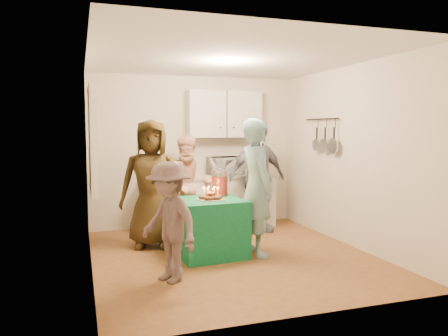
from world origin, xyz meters
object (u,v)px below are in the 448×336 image
object	(u,v)px
woman_back_left	(152,184)
punch_jar	(220,184)
woman_back_center	(189,185)
child_near_left	(169,222)
counter	(210,203)
party_table	(209,227)
man_birthday	(256,187)
woman_back_right	(257,177)
microwave	(225,166)

from	to	relation	value
woman_back_left	punch_jar	bearing A→B (deg)	-12.89
woman_back_center	woman_back_left	bearing A→B (deg)	-137.42
woman_back_left	child_near_left	size ratio (longest dim) A/B	1.37
counter	punch_jar	size ratio (longest dim) A/B	6.47
party_table	child_near_left	distance (m)	1.13
woman_back_center	party_table	bearing A→B (deg)	-87.38
party_table	man_birthday	bearing A→B (deg)	-14.78
party_table	woman_back_right	world-z (taller)	woman_back_right
woman_back_left	woman_back_center	size ratio (longest dim) A/B	1.15
woman_back_center	punch_jar	bearing A→B (deg)	-75.31
counter	woman_back_right	distance (m)	0.96
party_table	punch_jar	size ratio (longest dim) A/B	2.50
man_birthday	child_near_left	xyz separation A→B (m)	(-1.32, -0.67, -0.25)
punch_jar	man_birthday	distance (m)	0.55
microwave	woman_back_right	xyz separation A→B (m)	(0.38, -0.51, -0.16)
microwave	counter	bearing A→B (deg)	167.34
punch_jar	microwave	bearing A→B (deg)	68.36
microwave	punch_jar	size ratio (longest dim) A/B	1.63
woman_back_right	punch_jar	bearing A→B (deg)	-149.11
party_table	counter	bearing A→B (deg)	72.89
child_near_left	party_table	bearing A→B (deg)	113.25
woman_back_left	woman_back_right	size ratio (longest dim) A/B	1.01
woman_back_left	woman_back_right	world-z (taller)	woman_back_left
man_birthday	woman_back_right	distance (m)	1.34
woman_back_left	man_birthday	bearing A→B (deg)	-18.68
counter	woman_back_center	size ratio (longest dim) A/B	1.38
woman_back_center	woman_back_right	xyz separation A→B (m)	(1.11, -0.16, 0.11)
child_near_left	woman_back_left	bearing A→B (deg)	151.70
woman_back_right	child_near_left	size ratio (longest dim) A/B	1.35
party_table	man_birthday	world-z (taller)	man_birthday
woman_back_center	counter	bearing A→B (deg)	41.73
party_table	woman_back_left	distance (m)	1.09
man_birthday	woman_back_right	world-z (taller)	man_birthday
counter	punch_jar	distance (m)	1.47
punch_jar	child_near_left	distance (m)	1.43
party_table	woman_back_center	distance (m)	1.30
party_table	punch_jar	xyz separation A→B (m)	(0.22, 0.22, 0.55)
woman_back_center	man_birthday	bearing A→B (deg)	-63.20
woman_back_right	woman_back_left	bearing A→B (deg)	-179.75
woman_back_center	woman_back_right	size ratio (longest dim) A/B	0.88
party_table	punch_jar	bearing A→B (deg)	44.97
counter	punch_jar	xyz separation A→B (m)	(-0.26, -1.36, 0.50)
microwave	man_birthday	distance (m)	1.75
woman_back_center	microwave	bearing A→B (deg)	29.75
microwave	woman_back_center	world-z (taller)	woman_back_center
counter	woman_back_right	world-z (taller)	woman_back_right
punch_jar	man_birthday	world-z (taller)	man_birthday
counter	microwave	xyz separation A→B (m)	(0.27, 0.00, 0.63)
woman_back_center	child_near_left	world-z (taller)	woman_back_center
punch_jar	man_birthday	bearing A→B (deg)	-44.26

